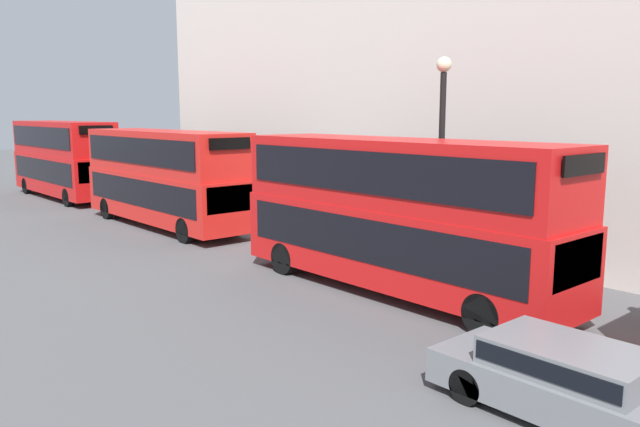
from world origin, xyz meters
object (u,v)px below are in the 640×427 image
Objects in this scene: bus_second_in_queue at (397,209)px; bus_third_in_queue at (164,174)px; car_hatchback at (571,380)px; bus_trailing at (63,156)px.

bus_second_in_queue is 0.99× the size of bus_third_in_queue.
bus_third_in_queue is at bearing 80.57° from car_hatchback.
bus_trailing reaches higher than car_hatchback.
bus_trailing is (0.00, 26.11, 0.11)m from bus_second_in_queue.
bus_third_in_queue is 12.51m from bus_trailing.
bus_third_in_queue is 20.82m from car_hatchback.
bus_second_in_queue reaches higher than bus_third_in_queue.
car_hatchback is at bearing -95.89° from bus_trailing.
car_hatchback is at bearing -116.33° from bus_second_in_queue.
bus_second_in_queue reaches higher than car_hatchback.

